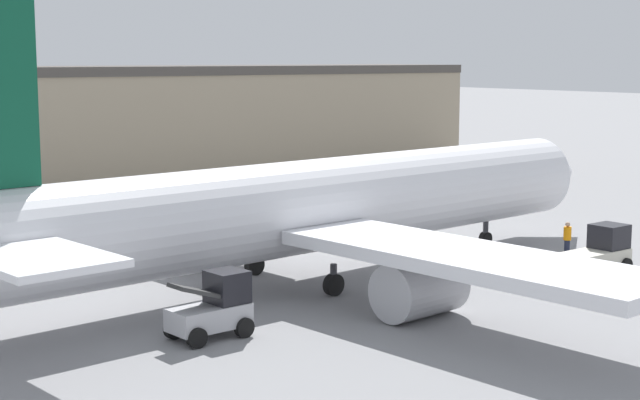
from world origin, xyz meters
name	(u,v)px	position (x,y,z in m)	size (l,w,h in m)	color
ground_plane	(320,279)	(0.00, 0.00, 0.00)	(400.00, 400.00, 0.00)	gray
airplane	(303,209)	(-0.98, -0.11, 3.21)	(39.58, 34.29, 11.66)	white
ground_crew_worker	(567,238)	(12.53, -3.11, 0.91)	(0.38, 0.38, 1.71)	#1E2338
baggage_tug	(600,252)	(10.59, -6.58, 1.01)	(3.32, 1.92, 2.20)	beige
belt_loader_truck	(214,307)	(-8.19, -5.07, 1.04)	(2.89, 1.91, 2.26)	#B2B2B7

